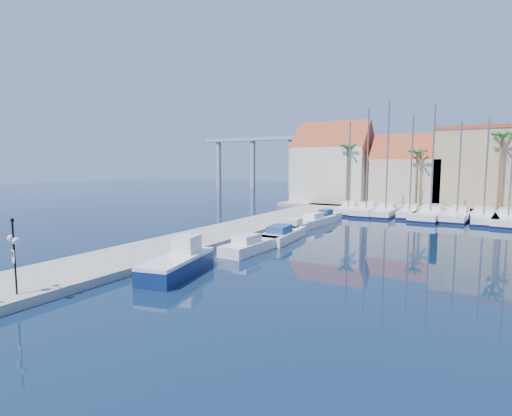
# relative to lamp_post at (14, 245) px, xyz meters

# --- Properties ---
(ground) EXTENTS (260.00, 260.00, 0.00)m
(ground) POSITION_rel_lamp_post_xyz_m (7.00, 7.80, -2.92)
(ground) COLOR black
(ground) RESTS_ON ground
(quay_west) EXTENTS (6.00, 77.00, 0.50)m
(quay_west) POSITION_rel_lamp_post_xyz_m (-2.00, 21.30, -2.67)
(quay_west) COLOR gray
(quay_west) RESTS_ON ground
(shore_north) EXTENTS (54.00, 16.00, 0.50)m
(shore_north) POSITION_rel_lamp_post_xyz_m (17.00, 55.80, -2.67)
(shore_north) COLOR gray
(shore_north) RESTS_ON ground
(lamp_post) EXTENTS (1.22, 0.59, 3.69)m
(lamp_post) POSITION_rel_lamp_post_xyz_m (0.00, 0.00, 0.00)
(lamp_post) COLOR black
(lamp_post) RESTS_ON quay_west
(fishing_boat) EXTENTS (3.44, 6.61, 2.21)m
(fishing_boat) POSITION_rel_lamp_post_xyz_m (3.23, 8.00, -2.19)
(fishing_boat) COLOR #0D2050
(fishing_boat) RESTS_ON ground
(motorboat_west_0) EXTENTS (2.23, 6.22, 1.40)m
(motorboat_west_0) POSITION_rel_lamp_post_xyz_m (3.81, 15.69, -2.41)
(motorboat_west_0) COLOR white
(motorboat_west_0) RESTS_ON ground
(motorboat_west_1) EXTENTS (2.87, 7.21, 1.40)m
(motorboat_west_1) POSITION_rel_lamp_post_xyz_m (3.84, 21.18, -2.41)
(motorboat_west_1) COLOR white
(motorboat_west_1) RESTS_ON ground
(motorboat_west_2) EXTENTS (2.11, 5.33, 1.40)m
(motorboat_west_2) POSITION_rel_lamp_post_xyz_m (3.15, 25.67, -2.41)
(motorboat_west_2) COLOR white
(motorboat_west_2) RESTS_ON ground
(motorboat_west_3) EXTENTS (2.76, 6.73, 1.40)m
(motorboat_west_3) POSITION_rel_lamp_post_xyz_m (3.09, 31.35, -2.41)
(motorboat_west_3) COLOR white
(motorboat_west_3) RESTS_ON ground
(motorboat_west_4) EXTENTS (2.10, 5.14, 1.40)m
(motorboat_west_4) POSITION_rel_lamp_post_xyz_m (3.05, 35.27, -2.41)
(motorboat_west_4) COLOR white
(motorboat_west_4) RESTS_ON ground
(sailboat_0) EXTENTS (2.94, 8.97, 12.47)m
(sailboat_0) POSITION_rel_lamp_post_xyz_m (3.16, 43.83, -2.32)
(sailboat_0) COLOR white
(sailboat_0) RESTS_ON ground
(sailboat_1) EXTENTS (3.29, 10.28, 14.07)m
(sailboat_1) POSITION_rel_lamp_post_xyz_m (5.63, 43.85, -2.32)
(sailboat_1) COLOR white
(sailboat_1) RESTS_ON ground
(sailboat_2) EXTENTS (2.59, 9.77, 14.94)m
(sailboat_2) POSITION_rel_lamp_post_xyz_m (8.23, 43.88, -2.30)
(sailboat_2) COLOR white
(sailboat_2) RESTS_ON ground
(sailboat_3) EXTENTS (2.45, 8.53, 12.91)m
(sailboat_3) POSITION_rel_lamp_post_xyz_m (11.16, 44.00, -2.30)
(sailboat_3) COLOR white
(sailboat_3) RESTS_ON ground
(sailboat_4) EXTENTS (4.15, 12.15, 14.10)m
(sailboat_4) POSITION_rel_lamp_post_xyz_m (13.75, 43.83, -2.35)
(sailboat_4) COLOR white
(sailboat_4) RESTS_ON ground
(sailboat_5) EXTENTS (3.46, 10.41, 11.79)m
(sailboat_5) POSITION_rel_lamp_post_xyz_m (16.70, 43.74, -2.35)
(sailboat_5) COLOR white
(sailboat_5) RESTS_ON ground
(sailboat_6) EXTENTS (3.24, 10.74, 12.10)m
(sailboat_6) POSITION_rel_lamp_post_xyz_m (19.42, 43.42, -2.35)
(sailboat_6) COLOR white
(sailboat_6) RESTS_ON ground
(sailboat_7) EXTENTS (3.87, 11.54, 13.66)m
(sailboat_7) POSITION_rel_lamp_post_xyz_m (21.94, 43.14, -2.34)
(sailboat_7) COLOR white
(sailboat_7) RESTS_ON ground
(building_0) EXTENTS (12.30, 9.00, 13.50)m
(building_0) POSITION_rel_lamp_post_xyz_m (-3.00, 54.80, 3.60)
(building_0) COLOR beige
(building_0) RESTS_ON shore_north
(building_1) EXTENTS (10.30, 8.00, 11.00)m
(building_1) POSITION_rel_lamp_post_xyz_m (9.00, 54.80, 2.37)
(building_1) COLOR tan
(building_1) RESTS_ON shore_north
(building_2) EXTENTS (14.20, 10.20, 11.50)m
(building_2) POSITION_rel_lamp_post_xyz_m (20.00, 55.80, 3.33)
(building_2) COLOR #9F8862
(building_2) RESTS_ON shore_north
(palm_0) EXTENTS (2.60, 2.60, 10.15)m
(palm_0) POSITION_rel_lamp_post_xyz_m (1.00, 49.80, 6.16)
(palm_0) COLOR brown
(palm_0) RESTS_ON shore_north
(palm_1) EXTENTS (2.60, 2.60, 9.15)m
(palm_1) POSITION_rel_lamp_post_xyz_m (11.00, 49.80, 5.21)
(palm_1) COLOR brown
(palm_1) RESTS_ON shore_north
(palm_2) EXTENTS (2.60, 2.60, 11.15)m
(palm_2) POSITION_rel_lamp_post_xyz_m (21.00, 49.80, 7.09)
(palm_2) COLOR brown
(palm_2) RESTS_ON shore_north
(viaduct) EXTENTS (48.00, 2.20, 14.45)m
(viaduct) POSITION_rel_lamp_post_xyz_m (-32.07, 89.80, 7.33)
(viaduct) COLOR #9E9E99
(viaduct) RESTS_ON ground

